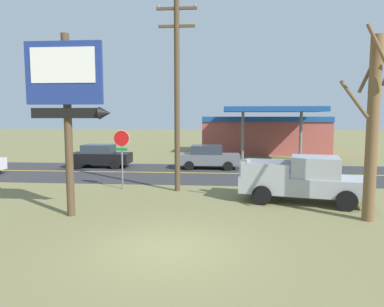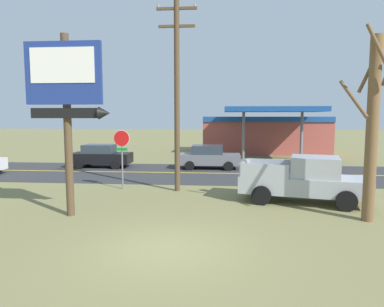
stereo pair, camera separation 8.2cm
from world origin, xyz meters
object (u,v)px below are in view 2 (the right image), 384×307
object	(u,v)px
gas_station	(264,133)
car_black_mid_lane	(101,156)
stop_sign	(122,149)
motel_sign	(67,93)
bare_tree	(372,125)
car_grey_near_lane	(209,157)
pickup_silver_parked_on_lawn	(305,180)
utility_pole	(177,90)

from	to	relation	value
gas_station	car_black_mid_lane	xyz separation A→B (m)	(-12.77, -11.37, -1.11)
car_black_mid_lane	stop_sign	bearing A→B (deg)	-63.07
motel_sign	car_black_mid_lane	distance (m)	13.06
motel_sign	car_black_mid_lane	world-z (taller)	motel_sign
motel_sign	bare_tree	bearing A→B (deg)	2.16
bare_tree	gas_station	xyz separation A→B (m)	(-0.94, 23.13, -1.39)
bare_tree	gas_station	world-z (taller)	bare_tree
bare_tree	gas_station	size ratio (longest dim) A/B	0.55
gas_station	car_grey_near_lane	xyz separation A→B (m)	(-5.06, -11.37, -1.11)
bare_tree	car_grey_near_lane	xyz separation A→B (m)	(-6.00, 11.75, -2.50)
stop_sign	pickup_silver_parked_on_lawn	world-z (taller)	stop_sign
gas_station	car_grey_near_lane	bearing A→B (deg)	-114.00
stop_sign	car_black_mid_lane	xyz separation A→B (m)	(-3.65, 7.19, -1.20)
utility_pole	car_grey_near_lane	distance (m)	8.51
motel_sign	car_grey_near_lane	xyz separation A→B (m)	(4.54, 12.15, -3.61)
gas_station	motel_sign	bearing A→B (deg)	-112.20
stop_sign	utility_pole	xyz separation A→B (m)	(2.80, -0.20, 2.84)
utility_pole	motel_sign	bearing A→B (deg)	-124.61
motel_sign	car_grey_near_lane	bearing A→B (deg)	69.53
car_black_mid_lane	utility_pole	bearing A→B (deg)	-48.88
car_grey_near_lane	car_black_mid_lane	world-z (taller)	same
utility_pole	car_black_mid_lane	distance (m)	10.61
stop_sign	car_grey_near_lane	distance (m)	8.34
bare_tree	gas_station	distance (m)	23.19
motel_sign	car_black_mid_lane	xyz separation A→B (m)	(-3.17, 12.15, -3.61)
pickup_silver_parked_on_lawn	car_grey_near_lane	xyz separation A→B (m)	(-4.41, 9.23, -0.13)
gas_station	pickup_silver_parked_on_lawn	size ratio (longest dim) A/B	2.18
utility_pole	car_grey_near_lane	xyz separation A→B (m)	(1.25, 7.39, -4.03)
motel_sign	utility_pole	size ratio (longest dim) A/B	0.71
pickup_silver_parked_on_lawn	car_black_mid_lane	distance (m)	15.23
stop_sign	bare_tree	bearing A→B (deg)	-24.41
pickup_silver_parked_on_lawn	car_black_mid_lane	world-z (taller)	pickup_silver_parked_on_lawn
utility_pole	pickup_silver_parked_on_lawn	bearing A→B (deg)	-18.04
pickup_silver_parked_on_lawn	car_black_mid_lane	size ratio (longest dim) A/B	1.31
stop_sign	pickup_silver_parked_on_lawn	distance (m)	8.76
stop_sign	pickup_silver_parked_on_lawn	size ratio (longest dim) A/B	0.54
utility_pole	car_black_mid_lane	world-z (taller)	utility_pole
stop_sign	car_black_mid_lane	size ratio (longest dim) A/B	0.70
pickup_silver_parked_on_lawn	motel_sign	bearing A→B (deg)	-161.94
utility_pole	car_grey_near_lane	size ratio (longest dim) A/B	2.17
motel_sign	utility_pole	distance (m)	5.80
stop_sign	car_grey_near_lane	size ratio (longest dim) A/B	0.70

